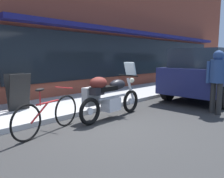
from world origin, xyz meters
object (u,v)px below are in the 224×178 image
Objects in this scene: sandwich_board_sign at (18,92)px; pedestrian_walking at (217,74)px; parked_bicycle at (48,115)px; parked_minivan at (212,73)px; touring_motorcycle at (108,95)px.

pedestrian_walking is at bearing -46.21° from sandwich_board_sign.
parked_minivan is at bearing -8.66° from parked_bicycle.
touring_motorcycle is 2.26× the size of sandwich_board_sign.
sandwich_board_sign is (-1.29, 2.07, 0.01)m from touring_motorcycle.
pedestrian_walking is 1.75× the size of sandwich_board_sign.
parked_minivan reaches higher than pedestrian_walking.
pedestrian_walking reaches higher than parked_bicycle.
touring_motorcycle is 1.61m from parked_bicycle.
parked_minivan is at bearing 22.68° from pedestrian_walking.
touring_motorcycle is 2.99m from pedestrian_walking.
parked_minivan is 2.44m from pedestrian_walking.
touring_motorcycle reaches higher than parked_bicycle.
touring_motorcycle is 0.47× the size of parked_minivan.
pedestrian_walking is at bearing -36.45° from touring_motorcycle.
parked_minivan is at bearing -9.98° from touring_motorcycle.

